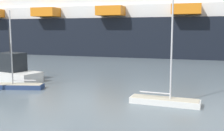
# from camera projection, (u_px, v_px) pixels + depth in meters

# --- Properties ---
(sailboat_0) EXTENTS (4.70, 1.21, 7.19)m
(sailboat_0) POSITION_uv_depth(u_px,v_px,m) (165.00, 99.00, 18.47)
(sailboat_0) COLOR white
(sailboat_0) RESTS_ON ground_plane
(sailboat_1) EXTENTS (4.63, 2.32, 6.63)m
(sailboat_1) POSITION_uv_depth(u_px,v_px,m) (17.00, 85.00, 23.46)
(sailboat_1) COLOR navy
(sailboat_1) RESTS_ON ground_plane
(fishing_boat_1) EXTENTS (7.25, 3.67, 5.19)m
(fishing_boat_1) POSITION_uv_depth(u_px,v_px,m) (10.00, 71.00, 27.11)
(fishing_boat_1) COLOR white
(fishing_boat_1) RESTS_ON ground_plane
(channel_buoy_0) EXTENTS (0.52, 0.52, 1.25)m
(channel_buoy_0) POSITION_uv_depth(u_px,v_px,m) (13.00, 70.00, 32.53)
(channel_buoy_0) COLOR green
(channel_buoy_0) RESTS_ON ground_plane
(cruise_ship) EXTENTS (130.94, 24.75, 20.72)m
(cruise_ship) POSITION_uv_depth(u_px,v_px,m) (187.00, 22.00, 54.11)
(cruise_ship) COLOR black
(cruise_ship) RESTS_ON ground_plane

